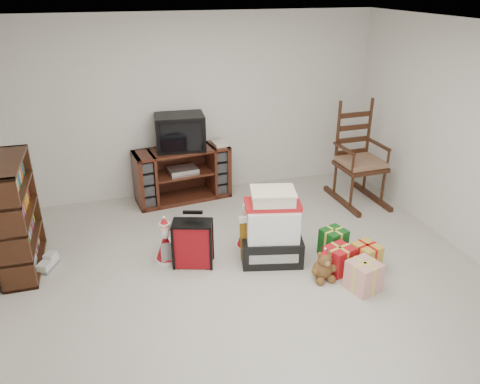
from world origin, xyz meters
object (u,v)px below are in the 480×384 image
at_px(gift_pile, 272,231).
at_px(crt_television, 180,132).
at_px(santa_figurine, 249,229).
at_px(red_suitcase, 193,244).
at_px(gift_cluster, 344,259).
at_px(teddy_bear, 323,267).
at_px(bookshelf, 16,218).
at_px(tv_stand, 183,174).
at_px(sneaker_pair, 39,264).
at_px(rocking_chair, 358,166).
at_px(mrs_claus_figurine, 166,244).

height_order(gift_pile, crt_television, crt_television).
bearing_deg(santa_figurine, gift_pile, -62.01).
xyz_separation_m(gift_pile, red_suitcase, (-0.85, 0.13, -0.09)).
bearing_deg(gift_cluster, teddy_bear, -162.71).
relative_size(bookshelf, red_suitcase, 1.98).
xyz_separation_m(tv_stand, santa_figurine, (0.50, -1.53, -0.13)).
bearing_deg(sneaker_pair, crt_television, 46.19).
height_order(gift_pile, sneaker_pair, gift_pile).
xyz_separation_m(rocking_chair, gift_cluster, (-1.00, -1.58, -0.36)).
height_order(bookshelf, teddy_bear, bookshelf).
xyz_separation_m(mrs_claus_figurine, sneaker_pair, (-1.35, 0.22, -0.16)).
distance_m(sneaker_pair, gift_cluster, 3.30).
height_order(santa_figurine, sneaker_pair, santa_figurine).
xyz_separation_m(bookshelf, mrs_claus_figurine, (1.50, -0.33, -0.38)).
xyz_separation_m(bookshelf, rocking_chair, (4.30, 0.53, -0.09)).
xyz_separation_m(teddy_bear, mrs_claus_figurine, (-1.52, 0.81, 0.06)).
distance_m(gift_pile, crt_television, 2.07).
height_order(red_suitcase, crt_television, crt_television).
bearing_deg(bookshelf, red_suitcase, -15.72).
bearing_deg(red_suitcase, gift_pile, 8.85).
xyz_separation_m(bookshelf, santa_figurine, (2.46, -0.31, -0.34)).
bearing_deg(gift_pile, rocking_chair, 47.63).
height_order(rocking_chair, mrs_claus_figurine, rocking_chair).
xyz_separation_m(gift_cluster, crt_television, (-1.34, 2.28, 0.85)).
bearing_deg(teddy_bear, rocking_chair, 52.28).
height_order(bookshelf, mrs_claus_figurine, bookshelf).
height_order(bookshelf, rocking_chair, rocking_chair).
height_order(mrs_claus_figurine, crt_television, crt_television).
xyz_separation_m(tv_stand, rocking_chair, (2.34, -0.69, 0.12)).
bearing_deg(tv_stand, sneaker_pair, -151.30).
relative_size(gift_pile, teddy_bear, 2.54).
bearing_deg(santa_figurine, tv_stand, 107.96).
distance_m(tv_stand, teddy_bear, 2.59).
relative_size(bookshelf, teddy_bear, 3.75).
bearing_deg(rocking_chair, sneaker_pair, -173.80).
relative_size(rocking_chair, sneaker_pair, 3.97).
bearing_deg(crt_television, bookshelf, -143.19).
xyz_separation_m(red_suitcase, gift_cluster, (1.53, -0.55, -0.13)).
height_order(teddy_bear, gift_cluster, teddy_bear).
relative_size(mrs_claus_figurine, sneaker_pair, 1.48).
bearing_deg(bookshelf, tv_stand, 31.86).
bearing_deg(bookshelf, rocking_chair, 7.02).
bearing_deg(gift_pile, bookshelf, 179.54).
xyz_separation_m(tv_stand, red_suitcase, (-0.19, -1.72, -0.11)).
height_order(red_suitcase, santa_figurine, santa_figurine).
bearing_deg(bookshelf, teddy_bear, -20.67).
relative_size(red_suitcase, santa_figurine, 0.97).
distance_m(santa_figurine, crt_television, 1.78).
xyz_separation_m(rocking_chair, mrs_claus_figurine, (-2.81, -0.86, -0.29)).
bearing_deg(teddy_bear, crt_television, 113.95).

